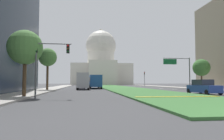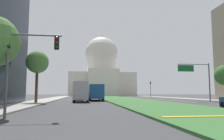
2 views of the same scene
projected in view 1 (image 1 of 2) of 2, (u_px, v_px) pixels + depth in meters
The scene contains 18 objects.
ground_plane at pixel (115, 87), 59.36m from camera, with size 260.00×260.00×0.00m, color #3D3D3F.
grass_median at pixel (118, 87), 54.29m from camera, with size 8.77×92.25×0.14m, color #386B33.
median_curb_nose at pixel (178, 97), 19.16m from camera, with size 7.89×0.50×0.04m, color gold.
lane_dashes_right at pixel (156, 88), 51.43m from camera, with size 0.16×53.09×0.01m.
sidewalk_left at pixel (53, 88), 47.25m from camera, with size 4.00×92.25×0.15m, color #9E9991.
sidewalk_right at pixel (184, 88), 51.17m from camera, with size 4.00×92.25×0.15m, color #9E9991.
capitol_building at pixel (101, 63), 110.13m from camera, with size 29.91×24.50×29.06m.
traffic_light_near_left at pixel (46, 57), 19.66m from camera, with size 3.34×0.35×5.20m.
traffic_light_far_right at pixel (144, 77), 75.74m from camera, with size 0.28×0.35×5.20m.
overhead_guide_sign at pixel (180, 66), 43.39m from camera, with size 5.71×0.20×6.50m.
street_tree_left_near at pixel (25, 48), 20.24m from camera, with size 3.29×3.29×6.43m.
street_tree_left_mid at pixel (48, 58), 36.98m from camera, with size 3.15×3.15×7.36m.
street_tree_right_mid at pixel (201, 68), 41.02m from camera, with size 3.27×3.27×5.90m.
sedan_lead_stopped at pixel (203, 87), 25.88m from camera, with size 2.19×4.71×1.78m.
sedan_midblock at pixel (81, 85), 48.56m from camera, with size 1.97×4.53×1.66m.
sedan_distant at pixel (82, 84), 58.67m from camera, with size 2.18×4.51×1.67m.
box_truck_delivery at pixel (83, 81), 41.44m from camera, with size 2.40×6.40×3.20m.
city_bus at pixel (95, 81), 48.76m from camera, with size 2.62×11.00×2.95m.
Camera 1 is at (-8.38, -7.70, 1.48)m, focal length 34.08 mm.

